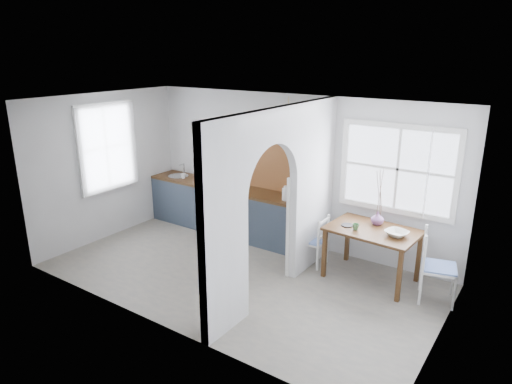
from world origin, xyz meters
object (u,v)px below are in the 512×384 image
Objects in this scene: chair_right at (439,267)px; vase at (377,218)px; dining_table at (371,254)px; chair_left at (313,240)px; kettle at (287,193)px.

vase is (-0.99, 0.28, 0.40)m from chair_right.
chair_right is at bearing -0.18° from dining_table.
dining_table is 0.98m from chair_right.
chair_right is (0.97, -0.07, 0.10)m from dining_table.
vase is (-0.02, 0.21, 0.50)m from dining_table.
chair_left reaches higher than dining_table.
dining_table is 1.71m from kettle.
chair_right is at bearing 87.92° from chair_left.
chair_left is 4.08× the size of vase.
dining_table is 1.55× the size of chair_left.
chair_right reaches higher than vase.
dining_table is 6.33× the size of vase.
chair_left is 3.47× the size of kettle.
kettle is 1.56m from vase.
kettle is (-2.55, 0.26, 0.52)m from chair_right.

